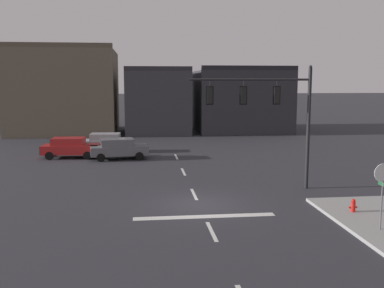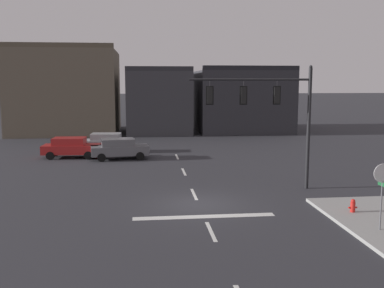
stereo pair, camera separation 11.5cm
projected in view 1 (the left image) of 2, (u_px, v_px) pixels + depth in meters
The scene contains 10 objects.
ground_plane at pixel (199, 204), 21.86m from camera, with size 400.00×400.00×0.00m, color #2B2B30.
stop_bar_paint at pixel (205, 217), 19.90m from camera, with size 6.40×0.50×0.01m, color silver.
lane_centreline at pixel (194, 194), 23.83m from camera, with size 0.16×26.40×0.01m.
signal_mast_near_side at pixel (271, 107), 24.40m from camera, with size 6.75×0.58×6.90m.
stop_sign at pixel (383, 181), 17.47m from camera, with size 0.76×0.64×2.83m.
car_lot_nearside at pixel (119, 148), 34.46m from camera, with size 4.61×2.36×1.61m.
car_lot_middle at pixel (107, 142), 37.95m from camera, with size 4.54×2.13×1.61m.
car_lot_farside at pixel (70, 147), 35.05m from camera, with size 4.53×2.10×1.61m.
fire_hydrant at pixel (353, 208), 20.11m from camera, with size 0.40×0.30×0.75m.
building_row at pixel (143, 97), 53.23m from camera, with size 32.16×12.15×10.03m.
Camera 1 is at (-2.77, -21.05, 6.02)m, focal length 41.49 mm.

